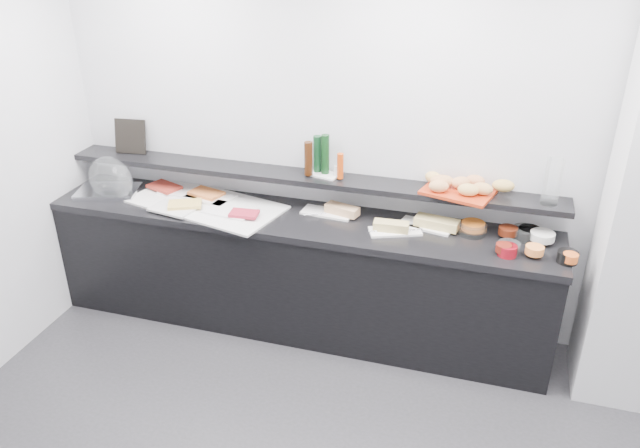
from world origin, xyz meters
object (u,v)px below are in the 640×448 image
(cloche_base, at_px, (108,192))
(framed_print, at_px, (130,136))
(sandwich_plate_mid, at_px, (395,231))
(condiment_tray, at_px, (324,174))
(bread_tray, at_px, (458,192))
(carafe, at_px, (552,182))

(cloche_base, height_order, framed_print, framed_print)
(sandwich_plate_mid, relative_size, condiment_tray, 1.55)
(bread_tray, relative_size, carafe, 1.47)
(framed_print, xyz_separation_m, carafe, (3.05, -0.07, 0.02))
(carafe, bearing_deg, cloche_base, -176.55)
(cloche_base, relative_size, framed_print, 1.71)
(condiment_tray, xyz_separation_m, bread_tray, (0.94, -0.05, 0.00))
(sandwich_plate_mid, height_order, carafe, carafe)
(framed_print, relative_size, bread_tray, 0.59)
(bread_tray, bearing_deg, carafe, 14.81)
(carafe, bearing_deg, sandwich_plate_mid, -168.77)
(sandwich_plate_mid, bearing_deg, condiment_tray, 134.98)
(cloche_base, height_order, condiment_tray, condiment_tray)
(sandwich_plate_mid, bearing_deg, bread_tray, 5.19)
(carafe, bearing_deg, condiment_tray, 177.98)
(framed_print, xyz_separation_m, condiment_tray, (1.54, -0.02, -0.12))
(sandwich_plate_mid, xyz_separation_m, condiment_tray, (-0.57, 0.24, 0.25))
(bread_tray, height_order, carafe, carafe)
(bread_tray, bearing_deg, condiment_tray, -167.67)
(cloche_base, height_order, carafe, carafe)
(cloche_base, bearing_deg, framed_print, 57.56)
(sandwich_plate_mid, height_order, bread_tray, bread_tray)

